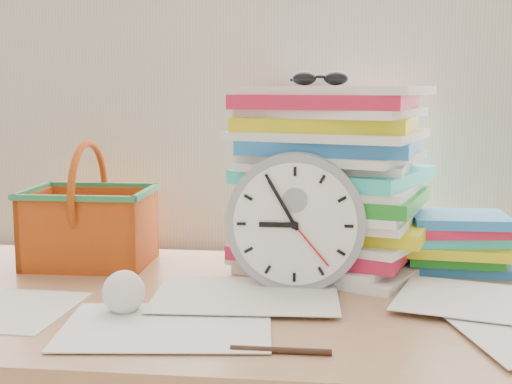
# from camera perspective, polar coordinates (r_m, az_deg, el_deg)

# --- Properties ---
(curtain) EXTENTS (2.40, 0.01, 2.50)m
(curtain) POSITION_cam_1_polar(r_m,az_deg,el_deg) (1.60, 2.75, 14.96)
(curtain) COLOR beige
(curtain) RESTS_ON room_shell
(desk) EXTENTS (1.40, 0.70, 0.75)m
(desk) POSITION_cam_1_polar(r_m,az_deg,el_deg) (1.29, 1.32, -11.70)
(desk) COLOR #A7754E
(desk) RESTS_ON ground
(paper_stack) EXTENTS (0.44, 0.40, 0.37)m
(paper_stack) POSITION_cam_1_polar(r_m,az_deg,el_deg) (1.43, 6.38, 1.03)
(paper_stack) COLOR white
(paper_stack) RESTS_ON desk
(clock) EXTENTS (0.25, 0.05, 0.25)m
(clock) POSITION_cam_1_polar(r_m,az_deg,el_deg) (1.29, 3.20, -2.40)
(clock) COLOR gray
(clock) RESTS_ON desk
(sunglasses) EXTENTS (0.13, 0.11, 0.03)m
(sunglasses) POSITION_cam_1_polar(r_m,az_deg,el_deg) (1.38, 5.14, 9.04)
(sunglasses) COLOR black
(sunglasses) RESTS_ON paper_stack
(book_stack) EXTENTS (0.23, 0.18, 0.12)m
(book_stack) POSITION_cam_1_polar(r_m,az_deg,el_deg) (1.49, 16.00, -3.88)
(book_stack) COLOR white
(book_stack) RESTS_ON desk
(basket) EXTENTS (0.26, 0.20, 0.25)m
(basket) POSITION_cam_1_polar(r_m,az_deg,el_deg) (1.51, -13.19, -0.96)
(basket) COLOR #C75013
(basket) RESTS_ON desk
(crumpled_ball) EXTENTS (0.07, 0.07, 0.07)m
(crumpled_ball) POSITION_cam_1_polar(r_m,az_deg,el_deg) (1.19, -10.57, -7.86)
(crumpled_ball) COLOR white
(crumpled_ball) RESTS_ON desk
(pen) EXTENTS (0.14, 0.01, 0.01)m
(pen) POSITION_cam_1_polar(r_m,az_deg,el_deg) (1.02, 2.00, -12.55)
(pen) COLOR black
(pen) RESTS_ON desk
(scattered_papers) EXTENTS (1.26, 0.42, 0.02)m
(scattered_papers) POSITION_cam_1_polar(r_m,az_deg,el_deg) (1.26, 1.33, -8.26)
(scattered_papers) COLOR white
(scattered_papers) RESTS_ON desk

